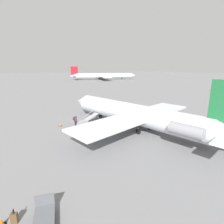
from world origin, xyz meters
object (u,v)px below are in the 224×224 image
airplane_main (137,114)px  passenger (75,120)px  luggage_cart (44,218)px  boarding_stairs (83,122)px  airplane_taxiing_distant (104,76)px  suitcase (14,218)px

airplane_main → passenger: airplane_main is taller
luggage_cart → boarding_stairs: bearing=-14.6°
airplane_taxiing_distant → luggage_cart: (-98.74, 70.33, -2.28)m
boarding_stairs → luggage_cart: bearing=-132.1°
passenger → suitcase: (-13.30, 9.92, -0.67)m
passenger → suitcase: 16.60m
airplane_taxiing_distant → suitcase: (-97.60, 71.64, -2.41)m
airplane_taxiing_distant → boarding_stairs: size_ratio=11.28×
boarding_stairs → passenger: boarding_stairs is taller
boarding_stairs → luggage_cart: 17.77m
passenger → boarding_stairs: bearing=1.6°
suitcase → airplane_taxiing_distant: bearing=-36.3°
airplane_taxiing_distant → suitcase: airplane_taxiing_distant is taller
luggage_cart → suitcase: luggage_cart is taller
passenger → luggage_cart: (-14.44, 8.61, -0.54)m
passenger → luggage_cart: 16.82m
boarding_stairs → airplane_taxiing_distant: bearing=46.6°
airplane_taxiing_distant → luggage_cart: 121.25m
passenger → luggage_cart: passenger is taller
luggage_cart → suitcase: (1.14, 1.30, -0.13)m
boarding_stairs → luggage_cart: boarding_stairs is taller
airplane_taxiing_distant → passenger: airplane_taxiing_distant is taller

